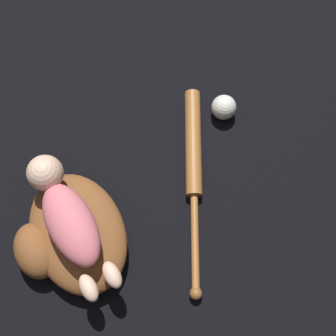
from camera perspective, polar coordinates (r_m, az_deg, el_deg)
The scene contains 5 objects.
ground_plane at distance 1.26m, azimuth -9.72°, elevation -7.03°, with size 6.00×6.00×0.00m, color black.
baseball_glove at distance 1.21m, azimuth -11.74°, elevation -8.09°, with size 0.34×0.29×0.10m.
baby_figure at distance 1.14m, azimuth -12.30°, elevation -5.56°, with size 0.37×0.12×0.09m.
baseball_bat at distance 1.28m, azimuth 3.13°, elevation 0.87°, with size 0.53×0.29×0.04m.
baseball at distance 1.34m, azimuth 6.82°, elevation 7.35°, with size 0.07×0.07×0.07m.
Camera 1 is at (-0.35, -0.06, 1.21)m, focal length 50.00 mm.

